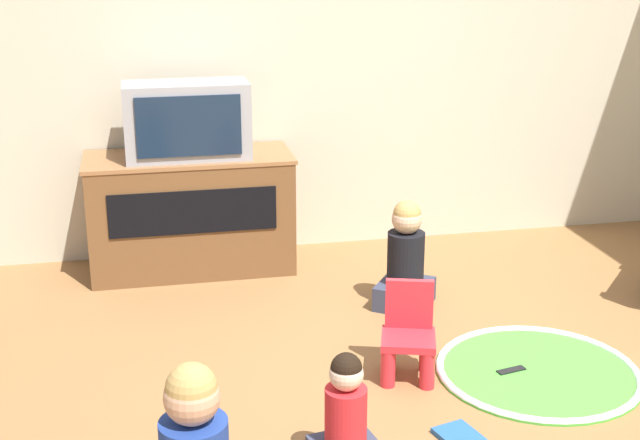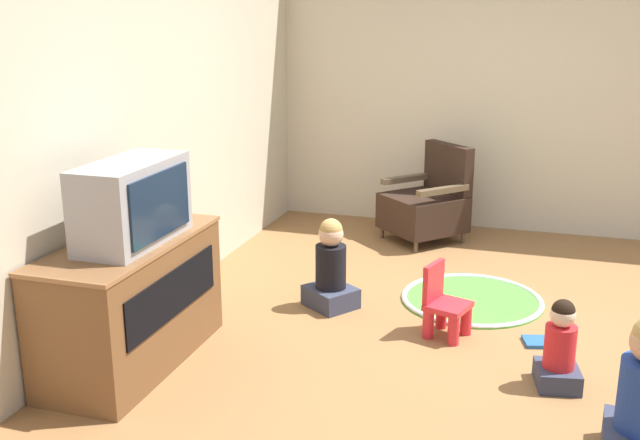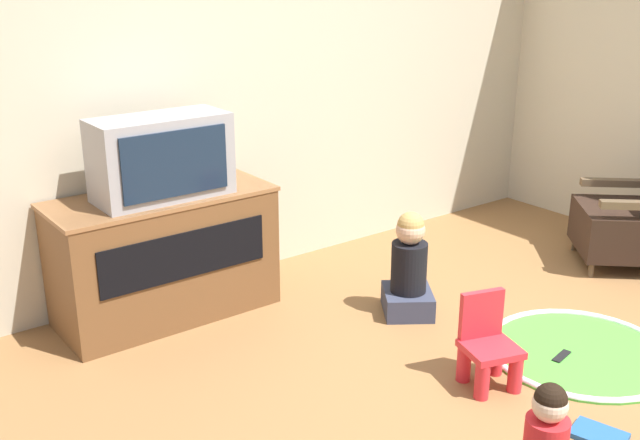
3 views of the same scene
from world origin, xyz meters
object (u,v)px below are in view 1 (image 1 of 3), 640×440
at_px(yellow_kid_chair, 408,340).
at_px(child_watching_right, 406,261).
at_px(tv_cabinet, 191,211).
at_px(television, 187,120).
at_px(remote_control, 511,371).
at_px(book, 462,438).
at_px(child_watching_center, 346,419).

xyz_separation_m(yellow_kid_chair, child_watching_right, (0.23, 0.82, 0.09)).
height_order(tv_cabinet, child_watching_right, tv_cabinet).
relative_size(television, child_watching_right, 1.18).
distance_m(tv_cabinet, child_watching_right, 1.44).
xyz_separation_m(television, remote_control, (1.42, -1.70, -0.96)).
xyz_separation_m(tv_cabinet, yellow_kid_chair, (0.92, -1.67, -0.20)).
xyz_separation_m(tv_cabinet, book, (0.97, -2.28, -0.37)).
xyz_separation_m(television, child_watching_right, (1.15, -0.80, -0.70)).
bearing_deg(remote_control, tv_cabinet, 117.09).
relative_size(yellow_kid_chair, book, 1.77).
distance_m(television, child_watching_right, 1.57).
distance_m(yellow_kid_chair, book, 0.64).
bearing_deg(tv_cabinet, television, -90.00).
height_order(child_watching_right, book, child_watching_right).
bearing_deg(child_watching_right, child_watching_center, -170.27).
distance_m(tv_cabinet, yellow_kid_chair, 1.92).
height_order(television, remote_control, television).
relative_size(tv_cabinet, child_watching_right, 2.01).
xyz_separation_m(yellow_kid_chair, book, (0.05, -0.61, -0.18)).
bearing_deg(remote_control, book, -142.75).
height_order(yellow_kid_chair, remote_control, yellow_kid_chair).
xyz_separation_m(television, book, (0.97, -2.22, -0.96)).
bearing_deg(tv_cabinet, yellow_kid_chair, -61.22).
height_order(child_watching_center, book, child_watching_center).
height_order(yellow_kid_chair, book, yellow_kid_chair).
height_order(tv_cabinet, remote_control, tv_cabinet).
distance_m(tv_cabinet, book, 2.50).
relative_size(child_watching_right, book, 2.40).
xyz_separation_m(book, remote_control, (0.45, 0.53, -0.00)).
height_order(yellow_kid_chair, child_watching_right, child_watching_right).
height_order(tv_cabinet, television, television).
relative_size(yellow_kid_chair, child_watching_center, 0.92).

